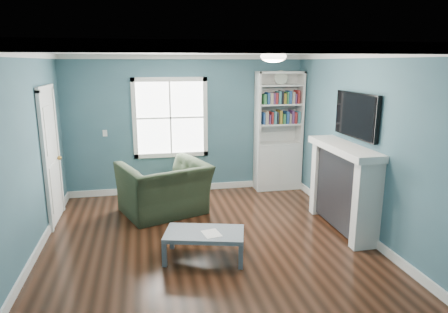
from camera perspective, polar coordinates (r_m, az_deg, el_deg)
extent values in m
plane|color=black|center=(5.64, -2.27, -12.63)|extent=(5.00, 5.00, 0.00)
plane|color=#375967|center=(7.64, -5.39, 4.48)|extent=(4.50, 0.00, 4.50)
plane|color=#375967|center=(2.88, 5.65, -10.65)|extent=(4.50, 0.00, 4.50)
plane|color=#375967|center=(5.34, -26.97, -0.75)|extent=(0.00, 5.00, 5.00)
plane|color=#375967|center=(5.97, 19.43, 1.30)|extent=(0.00, 5.00, 5.00)
plane|color=white|center=(5.07, -2.55, 14.82)|extent=(5.00, 5.00, 0.00)
cube|color=white|center=(7.91, -5.18, -4.45)|extent=(4.50, 0.03, 0.12)
cube|color=white|center=(5.74, -25.49, -12.85)|extent=(0.03, 5.00, 0.12)
cube|color=white|center=(6.33, 18.44, -9.75)|extent=(0.03, 5.00, 0.12)
cube|color=white|center=(7.53, -5.58, 13.97)|extent=(4.50, 0.04, 0.08)
cube|color=white|center=(2.65, 6.16, 15.29)|extent=(4.50, 0.04, 0.08)
cube|color=white|center=(5.21, -28.23, 12.83)|extent=(0.04, 5.00, 0.08)
cube|color=white|center=(5.85, 20.23, 13.45)|extent=(0.04, 5.00, 0.08)
cube|color=white|center=(7.59, -7.67, 5.51)|extent=(1.24, 0.01, 1.34)
cube|color=white|center=(7.56, -12.68, 5.27)|extent=(0.08, 0.06, 1.50)
cube|color=white|center=(7.64, -2.70, 5.67)|extent=(0.08, 0.06, 1.50)
cube|color=white|center=(7.70, -7.50, 0.25)|extent=(1.40, 0.06, 0.08)
cube|color=white|center=(7.51, -7.83, 10.86)|extent=(1.40, 0.06, 0.08)
cube|color=white|center=(7.57, -7.66, 5.49)|extent=(1.24, 0.03, 0.03)
cube|color=white|center=(7.57, -7.66, 5.49)|extent=(0.03, 0.03, 1.34)
cube|color=silver|center=(8.00, 7.62, -1.40)|extent=(0.90, 0.35, 0.90)
cube|color=silver|center=(7.66, 4.82, 6.78)|extent=(0.04, 0.35, 1.40)
cube|color=silver|center=(7.94, 10.83, 6.82)|extent=(0.04, 0.35, 1.40)
cube|color=silver|center=(7.94, 7.49, 6.95)|extent=(0.90, 0.02, 1.40)
cube|color=silver|center=(7.74, 8.04, 11.82)|extent=(0.90, 0.35, 0.04)
cube|color=silver|center=(7.89, 7.73, 1.90)|extent=(0.84, 0.33, 0.03)
cube|color=silver|center=(7.83, 7.81, 4.63)|extent=(0.84, 0.33, 0.03)
cube|color=silver|center=(7.78, 7.90, 7.40)|extent=(0.84, 0.33, 0.03)
cube|color=silver|center=(7.75, 7.99, 10.04)|extent=(0.84, 0.33, 0.03)
cube|color=#264C8C|center=(7.79, 7.89, 5.52)|extent=(0.70, 0.25, 0.22)
cube|color=tan|center=(7.75, 7.98, 8.30)|extent=(0.70, 0.25, 0.22)
cylinder|color=beige|center=(7.70, 8.15, 11.10)|extent=(0.26, 0.06, 0.26)
cube|color=black|center=(6.24, 16.74, -4.67)|extent=(0.30, 1.20, 1.10)
cube|color=black|center=(6.29, 16.45, -6.42)|extent=(0.22, 0.65, 0.70)
cube|color=silver|center=(5.68, 19.72, -6.67)|extent=(0.36, 0.16, 1.20)
cube|color=silver|center=(6.80, 13.96, -3.01)|extent=(0.36, 0.16, 1.20)
cube|color=silver|center=(6.06, 16.81, 1.16)|extent=(0.44, 1.58, 0.10)
cube|color=black|center=(6.05, 18.37, 5.61)|extent=(0.06, 1.10, 0.65)
cube|color=silver|center=(6.72, -23.47, -0.18)|extent=(0.04, 0.80, 2.05)
cube|color=white|center=(6.29, -24.19, -1.11)|extent=(0.05, 0.08, 2.13)
cube|color=white|center=(7.15, -22.68, 0.65)|extent=(0.05, 0.08, 2.13)
cube|color=white|center=(6.57, -24.24, 8.89)|extent=(0.05, 0.98, 0.08)
sphere|color=#BF8C3F|center=(7.01, -22.45, -0.19)|extent=(0.07, 0.07, 0.07)
ellipsoid|color=white|center=(5.38, 7.08, 14.01)|extent=(0.34, 0.34, 0.15)
cylinder|color=white|center=(5.38, 7.10, 14.49)|extent=(0.38, 0.38, 0.03)
cube|color=white|center=(7.63, -16.64, 3.21)|extent=(0.08, 0.01, 0.12)
imported|color=black|center=(6.65, -8.57, -3.35)|extent=(1.54, 1.27, 1.15)
cube|color=#545A64|center=(5.11, -8.51, -13.71)|extent=(0.07, 0.07, 0.31)
cube|color=#545A64|center=(5.01, 2.42, -14.15)|extent=(0.07, 0.07, 0.31)
cube|color=#545A64|center=(5.55, -7.45, -11.44)|extent=(0.07, 0.07, 0.31)
cube|color=#545A64|center=(5.45, 2.52, -11.78)|extent=(0.07, 0.07, 0.31)
cube|color=#505B67|center=(5.18, -2.82, -10.97)|extent=(1.10, 0.78, 0.05)
cube|color=white|center=(5.12, -1.80, -10.94)|extent=(0.25, 0.29, 0.00)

